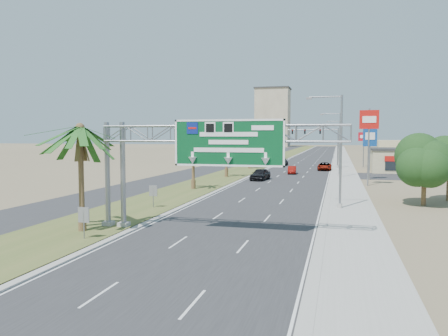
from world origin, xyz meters
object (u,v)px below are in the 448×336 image
at_px(pole_sign_red_far, 364,139).
at_px(pole_sign_red_near, 369,125).
at_px(palm_near, 80,129).
at_px(signal_mast, 328,144).
at_px(car_far, 283,162).
at_px(car_left_lane, 260,174).
at_px(store_building, 424,161).
at_px(car_right_lane, 325,166).
at_px(pole_sign_blue, 370,138).
at_px(sign_gantry, 207,142).
at_px(car_mid_lane, 292,170).

bearing_deg(pole_sign_red_far, pole_sign_red_near, -92.05).
bearing_deg(palm_near, signal_mast, 77.34).
distance_m(pole_sign_red_near, pole_sign_red_far, 35.12).
bearing_deg(signal_mast, car_far, 148.87).
distance_m(signal_mast, car_left_lane, 28.50).
height_order(store_building, pole_sign_red_near, pole_sign_red_near).
bearing_deg(car_left_lane, signal_mast, 79.46).
distance_m(car_right_lane, pole_sign_blue, 18.51).
relative_size(signal_mast, store_building, 0.57).
bearing_deg(signal_mast, sign_gantry, -95.74).
bearing_deg(pole_sign_blue, sign_gantry, -107.82).
height_order(car_mid_lane, pole_sign_red_far, pole_sign_red_far).
bearing_deg(sign_gantry, pole_sign_red_far, 78.69).
height_order(car_left_lane, pole_sign_blue, pole_sign_blue).
bearing_deg(car_far, pole_sign_red_far, -2.91).
bearing_deg(signal_mast, pole_sign_red_near, -79.03).
relative_size(car_left_lane, pole_sign_blue, 0.62).
bearing_deg(store_building, car_far, 156.00).
bearing_deg(pole_sign_blue, signal_mast, 106.39).
bearing_deg(car_left_lane, car_right_lane, 75.52).
xyz_separation_m(pole_sign_blue, pole_sign_red_far, (0.58, 27.02, -0.27)).
distance_m(car_mid_lane, pole_sign_red_near, 20.35).
distance_m(sign_gantry, pole_sign_blue, 41.78).
bearing_deg(store_building, pole_sign_red_near, -114.25).
bearing_deg(pole_sign_red_near, car_left_lane, 166.64).
xyz_separation_m(sign_gantry, car_far, (-3.34, 67.83, -5.37)).
bearing_deg(car_far, signal_mast, -30.49).
xyz_separation_m(palm_near, store_building, (31.20, 58.00, -4.93)).
bearing_deg(pole_sign_red_far, car_far, 176.45).
relative_size(pole_sign_red_near, pole_sign_blue, 1.23).
relative_size(signal_mast, car_right_lane, 1.94).
bearing_deg(car_mid_lane, store_building, 17.63).
bearing_deg(palm_near, car_mid_lane, 79.68).
bearing_deg(signal_mast, car_mid_lane, -109.97).
xyz_separation_m(car_mid_lane, pole_sign_blue, (12.01, -7.26, 5.42)).
distance_m(palm_near, pole_sign_red_near, 39.31).
height_order(car_left_lane, car_mid_lane, car_left_lane).
distance_m(car_mid_lane, pole_sign_blue, 15.04).
relative_size(car_mid_lane, pole_sign_red_far, 0.53).
xyz_separation_m(car_left_lane, pole_sign_red_far, (15.98, 31.53, 4.94)).
distance_m(signal_mast, store_building, 18.08).
distance_m(car_right_lane, pole_sign_red_near, 26.12).
bearing_deg(pole_sign_red_near, car_mid_lane, 126.57).
distance_m(store_building, pole_sign_blue, 19.70).
height_order(signal_mast, car_mid_lane, signal_mast).
bearing_deg(car_right_lane, pole_sign_red_far, 55.52).
xyz_separation_m(car_far, pole_sign_red_near, (15.44, -36.07, 7.21)).
distance_m(sign_gantry, store_building, 60.77).
relative_size(car_mid_lane, pole_sign_blue, 0.48).
height_order(sign_gantry, car_far, sign_gantry).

